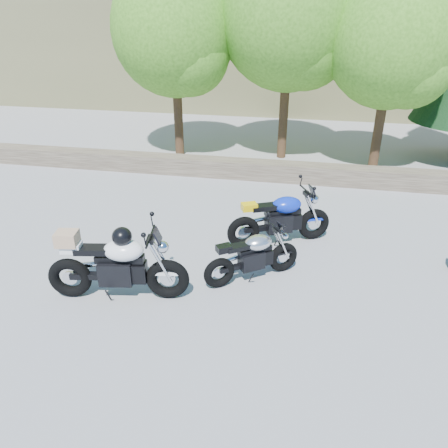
{
  "coord_description": "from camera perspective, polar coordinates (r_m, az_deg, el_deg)",
  "views": [
    {
      "loc": [
        1.61,
        -6.19,
        4.44
      ],
      "look_at": [
        0.2,
        1.0,
        0.75
      ],
      "focal_mm": 35.0,
      "sensor_mm": 36.0,
      "label": 1
    }
  ],
  "objects": [
    {
      "name": "tree_decid_left",
      "position": [
        13.93,
        -6.12,
        23.29
      ],
      "size": [
        3.67,
        3.67,
        5.62
      ],
      "color": "#382314",
      "rests_on": "ground"
    },
    {
      "name": "ground",
      "position": [
        7.78,
        -2.89,
        -8.08
      ],
      "size": [
        90.0,
        90.0,
        0.0
      ],
      "primitive_type": "plane",
      "color": "gray",
      "rests_on": "ground"
    },
    {
      "name": "stone_wall",
      "position": [
        12.52,
        3.09,
        7.15
      ],
      "size": [
        22.0,
        0.55,
        0.5
      ],
      "primitive_type": "cube",
      "color": "#4C3F33",
      "rests_on": "ground"
    },
    {
      "name": "blue_bike",
      "position": [
        8.94,
        7.39,
        0.63
      ],
      "size": [
        2.07,
        1.1,
        1.11
      ],
      "rotation": [
        0.0,
        0.0,
        0.44
      ],
      "color": "black",
      "rests_on": "ground"
    },
    {
      "name": "tree_decid_mid",
      "position": [
        13.75,
        9.0,
        24.79
      ],
      "size": [
        4.08,
        4.08,
        6.24
      ],
      "color": "#382314",
      "rests_on": "ground"
    },
    {
      "name": "silver_bike",
      "position": [
        7.75,
        3.82,
        -4.25
      ],
      "size": [
        1.6,
        1.19,
        0.93
      ],
      "rotation": [
        0.0,
        0.0,
        0.61
      ],
      "color": "black",
      "rests_on": "ground"
    },
    {
      "name": "white_bike",
      "position": [
        7.38,
        -13.9,
        -5.11
      ],
      "size": [
        2.36,
        0.77,
        1.31
      ],
      "rotation": [
        0.0,
        0.0,
        0.17
      ],
      "color": "black",
      "rests_on": "ground"
    },
    {
      "name": "tree_decid_right",
      "position": [
        13.32,
        21.62,
        20.99
      ],
      "size": [
        3.54,
        3.54,
        5.41
      ],
      "color": "#382314",
      "rests_on": "ground"
    }
  ]
}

